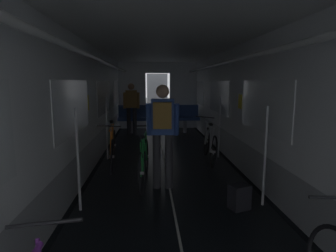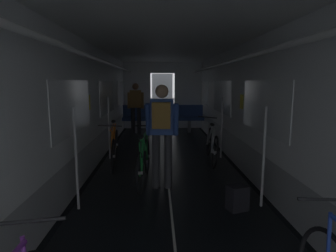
{
  "view_description": "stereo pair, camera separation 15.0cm",
  "coord_description": "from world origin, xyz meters",
  "px_view_note": "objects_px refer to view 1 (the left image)",
  "views": [
    {
      "loc": [
        -0.32,
        -1.63,
        1.73
      ],
      "look_at": [
        0.0,
        3.23,
        0.97
      ],
      "focal_mm": 30.45,
      "sensor_mm": 36.0,
      "label": 1
    },
    {
      "loc": [
        -0.17,
        -1.63,
        1.73
      ],
      "look_at": [
        0.0,
        3.23,
        0.97
      ],
      "focal_mm": 30.45,
      "sensor_mm": 36.0,
      "label": 2
    }
  ],
  "objects_px": {
    "bench_seat_far_left": "(132,116)",
    "bench_seat_far_right": "(185,116)",
    "bicycle_silver": "(210,144)",
    "person_cyclist_aisle": "(163,127)",
    "backpack_on_floor": "(239,197)",
    "bicycle_orange": "(113,148)",
    "bicycle_green_in_aisle": "(144,161)",
    "person_standing_near_bench": "(132,105)"
  },
  "relations": [
    {
      "from": "bicycle_orange",
      "to": "person_cyclist_aisle",
      "type": "distance_m",
      "value": 1.75
    },
    {
      "from": "bicycle_green_in_aisle",
      "to": "bicycle_silver",
      "type": "bearing_deg",
      "value": 42.16
    },
    {
      "from": "bicycle_orange",
      "to": "person_cyclist_aisle",
      "type": "height_order",
      "value": "person_cyclist_aisle"
    },
    {
      "from": "bench_seat_far_right",
      "to": "bicycle_green_in_aisle",
      "type": "height_order",
      "value": "bench_seat_far_right"
    },
    {
      "from": "bicycle_silver",
      "to": "person_cyclist_aisle",
      "type": "bearing_deg",
      "value": -125.45
    },
    {
      "from": "person_cyclist_aisle",
      "to": "person_standing_near_bench",
      "type": "bearing_deg",
      "value": 99.23
    },
    {
      "from": "bench_seat_far_left",
      "to": "bicycle_orange",
      "type": "distance_m",
      "value": 3.93
    },
    {
      "from": "bench_seat_far_right",
      "to": "backpack_on_floor",
      "type": "bearing_deg",
      "value": -89.97
    },
    {
      "from": "person_cyclist_aisle",
      "to": "person_standing_near_bench",
      "type": "xyz_separation_m",
      "value": [
        -0.79,
        4.86,
        -0.04
      ]
    },
    {
      "from": "bench_seat_far_right",
      "to": "bicycle_silver",
      "type": "distance_m",
      "value": 3.69
    },
    {
      "from": "bicycle_orange",
      "to": "bicycle_green_in_aisle",
      "type": "height_order",
      "value": "bicycle_orange"
    },
    {
      "from": "backpack_on_floor",
      "to": "person_cyclist_aisle",
      "type": "bearing_deg",
      "value": 140.29
    },
    {
      "from": "bicycle_green_in_aisle",
      "to": "person_standing_near_bench",
      "type": "xyz_separation_m",
      "value": [
        -0.48,
        4.59,
        0.59
      ]
    },
    {
      "from": "bench_seat_far_left",
      "to": "person_cyclist_aisle",
      "type": "bearing_deg",
      "value": -81.4
    },
    {
      "from": "person_cyclist_aisle",
      "to": "backpack_on_floor",
      "type": "xyz_separation_m",
      "value": [
        1.01,
        -0.84,
        -0.85
      ]
    },
    {
      "from": "bicycle_orange",
      "to": "backpack_on_floor",
      "type": "distance_m",
      "value": 2.93
    },
    {
      "from": "person_cyclist_aisle",
      "to": "person_standing_near_bench",
      "type": "distance_m",
      "value": 4.92
    },
    {
      "from": "bench_seat_far_left",
      "to": "backpack_on_floor",
      "type": "distance_m",
      "value": 6.35
    },
    {
      "from": "bench_seat_far_left",
      "to": "bench_seat_far_right",
      "type": "bearing_deg",
      "value": 0.0
    },
    {
      "from": "bench_seat_far_right",
      "to": "bicycle_silver",
      "type": "xyz_separation_m",
      "value": [
        0.09,
        -3.69,
        -0.19
      ]
    },
    {
      "from": "person_standing_near_bench",
      "to": "bicycle_green_in_aisle",
      "type": "bearing_deg",
      "value": -84.06
    },
    {
      "from": "bench_seat_far_right",
      "to": "person_cyclist_aisle",
      "type": "distance_m",
      "value": 5.35
    },
    {
      "from": "bicycle_orange",
      "to": "bench_seat_far_left",
      "type": "bearing_deg",
      "value": 87.4
    },
    {
      "from": "bicycle_silver",
      "to": "person_cyclist_aisle",
      "type": "relative_size",
      "value": 1.0
    },
    {
      "from": "bench_seat_far_right",
      "to": "person_standing_near_bench",
      "type": "bearing_deg",
      "value": -168.17
    },
    {
      "from": "bench_seat_far_left",
      "to": "person_cyclist_aisle",
      "type": "relative_size",
      "value": 0.58
    },
    {
      "from": "bench_seat_far_left",
      "to": "backpack_on_floor",
      "type": "bearing_deg",
      "value": -73.47
    },
    {
      "from": "bicycle_green_in_aisle",
      "to": "backpack_on_floor",
      "type": "relative_size",
      "value": 4.97
    },
    {
      "from": "bench_seat_far_left",
      "to": "bench_seat_far_right",
      "type": "height_order",
      "value": "same"
    },
    {
      "from": "bicycle_green_in_aisle",
      "to": "bicycle_orange",
      "type": "bearing_deg",
      "value": 122.19
    },
    {
      "from": "person_cyclist_aisle",
      "to": "bicycle_green_in_aisle",
      "type": "relative_size",
      "value": 1.0
    },
    {
      "from": "bicycle_green_in_aisle",
      "to": "bench_seat_far_left",
      "type": "bearing_deg",
      "value": 95.52
    },
    {
      "from": "backpack_on_floor",
      "to": "bicycle_orange",
      "type": "bearing_deg",
      "value": 132.63
    },
    {
      "from": "bench_seat_far_right",
      "to": "bicycle_green_in_aisle",
      "type": "relative_size",
      "value": 0.58
    },
    {
      "from": "bench_seat_far_left",
      "to": "bicycle_green_in_aisle",
      "type": "distance_m",
      "value": 4.99
    },
    {
      "from": "bicycle_green_in_aisle",
      "to": "backpack_on_floor",
      "type": "bearing_deg",
      "value": -39.92
    },
    {
      "from": "bicycle_green_in_aisle",
      "to": "person_standing_near_bench",
      "type": "bearing_deg",
      "value": 95.94
    },
    {
      "from": "bench_seat_far_left",
      "to": "bicycle_silver",
      "type": "bearing_deg",
      "value": -62.82
    },
    {
      "from": "bench_seat_far_left",
      "to": "person_cyclist_aisle",
      "type": "distance_m",
      "value": 5.31
    },
    {
      "from": "bicycle_green_in_aisle",
      "to": "person_standing_near_bench",
      "type": "relative_size",
      "value": 1.0
    },
    {
      "from": "bicycle_orange",
      "to": "person_standing_near_bench",
      "type": "height_order",
      "value": "person_standing_near_bench"
    },
    {
      "from": "bench_seat_far_right",
      "to": "bicycle_silver",
      "type": "bearing_deg",
      "value": -88.55
    }
  ]
}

